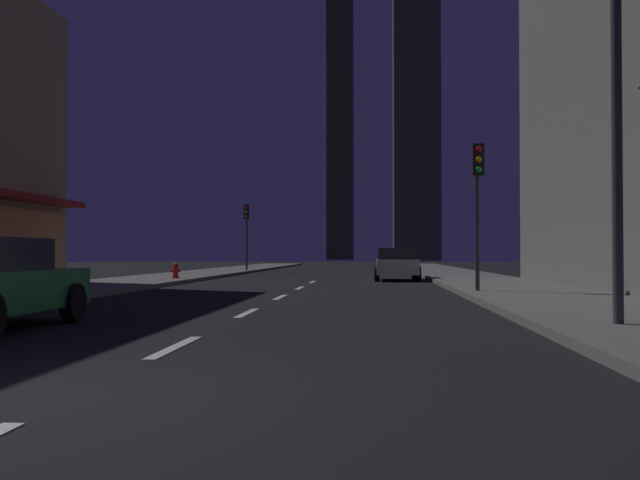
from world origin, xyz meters
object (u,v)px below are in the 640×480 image
at_px(fire_hydrant_far_left, 176,271).
at_px(street_lamp_right, 560,0).
at_px(traffic_light_near_right, 478,183).
at_px(car_parked_far, 397,264).
at_px(traffic_light_far_left, 246,222).

xyz_separation_m(fire_hydrant_far_left, street_lamp_right, (11.28, -18.97, 4.61)).
relative_size(fire_hydrant_far_left, street_lamp_right, 0.10).
xyz_separation_m(traffic_light_near_right, street_lamp_right, (-0.12, -9.38, 1.87)).
distance_m(car_parked_far, fire_hydrant_far_left, 9.73).
xyz_separation_m(fire_hydrant_far_left, traffic_light_far_left, (0.40, 14.90, 2.74)).
distance_m(fire_hydrant_far_left, traffic_light_near_right, 15.15).
bearing_deg(traffic_light_near_right, traffic_light_far_left, 114.19).
xyz_separation_m(traffic_light_near_right, traffic_light_far_left, (-11.00, 24.49, 0.00)).
bearing_deg(fire_hydrant_far_left, traffic_light_near_right, -40.08).
xyz_separation_m(car_parked_far, traffic_light_far_left, (-9.10, 12.79, 2.45)).
bearing_deg(traffic_light_near_right, car_parked_far, 99.23).
relative_size(traffic_light_far_left, street_lamp_right, 0.64).
bearing_deg(traffic_light_far_left, traffic_light_near_right, -65.81).
bearing_deg(car_parked_far, traffic_light_near_right, -80.77).
bearing_deg(street_lamp_right, traffic_light_far_left, 107.81).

